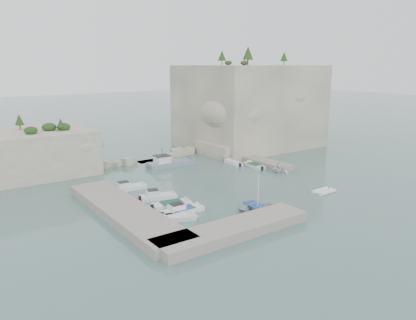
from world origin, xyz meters
TOP-DOWN VIEW (x-y plane):
  - ground at (0.00, 0.00)m, footprint 400.00×400.00m
  - cliff_east at (23.00, 23.00)m, footprint 26.00×22.00m
  - cliff_terrace at (13.00, 18.00)m, footprint 8.00×10.00m
  - outcrop_west at (-20.00, 25.00)m, footprint 16.00×14.00m
  - quay_west at (-17.00, -1.00)m, footprint 5.00×24.00m
  - quay_south at (-10.00, -12.50)m, footprint 18.00×4.00m
  - ledge_east at (13.50, 10.00)m, footprint 3.00×16.00m
  - breakwater at (-1.00, 22.00)m, footprint 28.00×3.00m
  - motorboat_a at (-12.29, 8.01)m, footprint 5.59×1.82m
  - motorboat_b at (-10.78, 2.19)m, footprint 5.40×2.90m
  - motorboat_c at (-10.91, -1.47)m, footprint 5.55×2.81m
  - motorboat_d at (-10.99, -4.13)m, footprint 5.78×1.85m
  - motorboat_e at (-12.48, -5.65)m, footprint 4.55×3.15m
  - rowboat at (-3.14, -8.69)m, footprint 5.25×4.06m
  - inflatable_dinghy at (9.00, -8.81)m, footprint 3.48×1.72m
  - tender_east_a at (12.00, 2.60)m, footprint 3.94×3.51m
  - tender_east_b at (10.70, 7.29)m, footprint 2.32×5.03m
  - tender_east_c at (9.14, 11.05)m, footprint 1.92×4.57m
  - tender_east_d at (10.66, 13.73)m, footprint 4.66×1.78m
  - work_boat at (-0.41, 16.44)m, footprint 9.43×3.17m
  - rowboat_mast at (-3.14, -8.69)m, footprint 0.10×0.10m
  - vegetation at (17.83, 24.40)m, footprint 53.48×13.88m

SIDE VIEW (x-z plane):
  - ground at x=0.00m, z-range 0.00..0.00m
  - motorboat_a at x=-12.29m, z-range -0.70..0.70m
  - motorboat_b at x=-10.78m, z-range -0.70..0.70m
  - motorboat_c at x=-10.91m, z-range -0.35..0.35m
  - motorboat_d at x=-10.99m, z-range -0.70..0.70m
  - motorboat_e at x=-12.48m, z-range -0.35..0.35m
  - rowboat at x=-3.14m, z-range -0.50..0.50m
  - inflatable_dinghy at x=9.00m, z-range -0.22..0.22m
  - tender_east_a at x=12.00m, z-range -0.94..0.94m
  - tender_east_b at x=10.70m, z-range -0.35..0.35m
  - tender_east_c at x=9.14m, z-range -0.35..0.35m
  - tender_east_d at x=10.66m, z-range -0.90..0.90m
  - work_boat at x=-0.41m, z-range -1.10..1.10m
  - ledge_east at x=13.50m, z-range 0.00..0.80m
  - quay_west at x=-17.00m, z-range 0.00..1.10m
  - quay_south at x=-10.00m, z-range 0.00..1.10m
  - breakwater at x=-1.00m, z-range 0.00..1.40m
  - cliff_terrace at x=13.00m, z-range 0.00..2.50m
  - rowboat_mast at x=-3.14m, z-range 0.50..4.70m
  - outcrop_west at x=-20.00m, z-range 0.00..7.00m
  - cliff_east at x=23.00m, z-range 0.00..17.00m
  - vegetation at x=17.83m, z-range 11.23..24.63m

